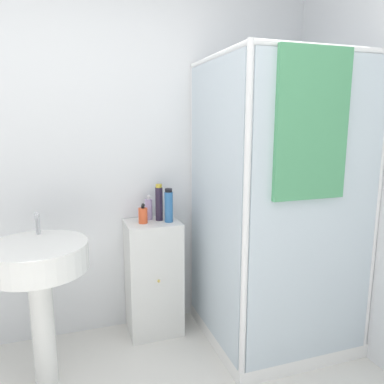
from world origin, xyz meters
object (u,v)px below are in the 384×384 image
at_px(soap_dispenser, 143,215).
at_px(lotion_bottle_white, 149,209).
at_px(shampoo_bottle_blue, 169,206).
at_px(shampoo_bottle_tall_black, 159,203).
at_px(sink, 39,272).

relative_size(soap_dispenser, lotion_bottle_white, 0.78).
height_order(soap_dispenser, lotion_bottle_white, lotion_bottle_white).
distance_m(soap_dispenser, lotion_bottle_white, 0.11).
bearing_deg(shampoo_bottle_blue, shampoo_bottle_tall_black, 128.91).
distance_m(sink, lotion_bottle_white, 0.85).
relative_size(shampoo_bottle_tall_black, lotion_bottle_white, 1.46).
xyz_separation_m(soap_dispenser, lotion_bottle_white, (0.06, 0.09, 0.02)).
distance_m(soap_dispenser, shampoo_bottle_blue, 0.19).
height_order(sink, lotion_bottle_white, lotion_bottle_white).
bearing_deg(soap_dispenser, sink, -153.45).
bearing_deg(lotion_bottle_white, shampoo_bottle_blue, -44.13).
relative_size(shampoo_bottle_tall_black, shampoo_bottle_blue, 1.10).
distance_m(sink, soap_dispenser, 0.75).
relative_size(sink, shampoo_bottle_blue, 4.18).
xyz_separation_m(soap_dispenser, shampoo_bottle_blue, (0.17, -0.03, 0.06)).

